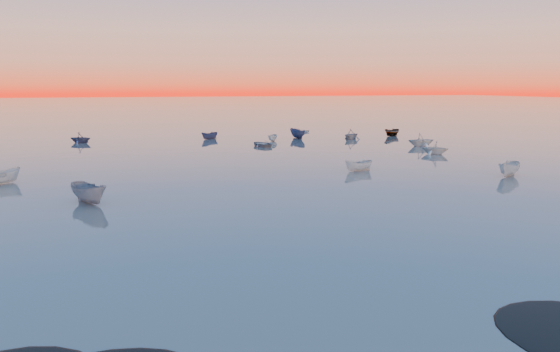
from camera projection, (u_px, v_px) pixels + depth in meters
name	position (u px, v px, depth m)	size (l,w,h in m)	color
ground	(161.00, 127.00, 113.44)	(600.00, 600.00, 0.00)	#6B6259
mud_lobes	(456.00, 342.00, 18.56)	(140.00, 6.00, 0.07)	black
moored_fleet	(198.00, 154.00, 69.29)	(124.00, 58.00, 1.20)	silver
boat_near_center	(0.00, 184.00, 48.15)	(3.87, 1.64, 1.34)	silver
boat_near_right	(434.00, 154.00, 69.29)	(3.60, 1.62, 1.26)	silver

